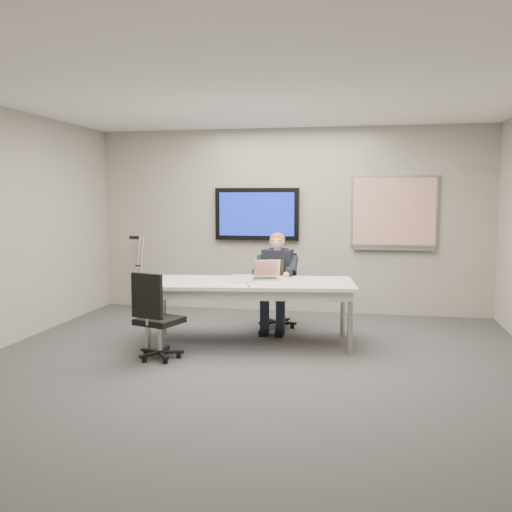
% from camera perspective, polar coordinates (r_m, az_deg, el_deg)
% --- Properties ---
extents(floor, '(6.00, 6.00, 0.02)m').
position_cam_1_polar(floor, '(6.03, -0.53, -11.02)').
color(floor, '#3C3C3F').
rests_on(floor, ground).
extents(ceiling, '(6.00, 6.00, 0.02)m').
position_cam_1_polar(ceiling, '(5.86, -0.56, 16.16)').
color(ceiling, white).
rests_on(ceiling, wall_back).
extents(wall_back, '(6.00, 0.02, 2.80)m').
position_cam_1_polar(wall_back, '(8.74, 3.39, 3.54)').
color(wall_back, gray).
rests_on(wall_back, ground).
extents(wall_front, '(6.00, 0.02, 2.80)m').
position_cam_1_polar(wall_front, '(2.91, -12.39, -1.19)').
color(wall_front, gray).
rests_on(wall_front, ground).
extents(conference_table, '(2.57, 1.34, 0.76)m').
position_cam_1_polar(conference_table, '(6.83, -0.56, -3.26)').
color(conference_table, white).
rests_on(conference_table, ground).
extents(tv_display, '(1.30, 0.09, 0.80)m').
position_cam_1_polar(tv_display, '(8.76, 0.09, 4.22)').
color(tv_display, black).
rests_on(tv_display, wall_back).
extents(whiteboard, '(1.25, 0.08, 1.10)m').
position_cam_1_polar(whiteboard, '(8.64, 13.64, 4.23)').
color(whiteboard, '#95989D').
rests_on(whiteboard, wall_back).
extents(office_chair_far, '(0.54, 0.54, 0.99)m').
position_cam_1_polar(office_chair_far, '(7.78, 2.28, -4.82)').
color(office_chair_far, black).
rests_on(office_chair_far, ground).
extents(office_chair_near, '(0.58, 0.58, 0.96)m').
position_cam_1_polar(office_chair_near, '(6.30, -9.84, -7.54)').
color(office_chair_near, black).
rests_on(office_chair_near, ground).
extents(seated_person, '(0.41, 0.70, 1.29)m').
position_cam_1_polar(seated_person, '(7.51, 1.95, -3.58)').
color(seated_person, '#1B222E').
rests_on(seated_person, office_chair_far).
extents(crutch, '(0.27, 0.68, 1.25)m').
position_cam_1_polar(crutch, '(9.20, -11.64, -1.48)').
color(crutch, '#A7AAAE').
rests_on(crutch, ground).
extents(laptop, '(0.38, 0.40, 0.23)m').
position_cam_1_polar(laptop, '(7.01, 0.98, -1.83)').
color(laptop, '#A8A8AB').
rests_on(laptop, conference_table).
extents(name_tent, '(0.26, 0.10, 0.10)m').
position_cam_1_polar(name_tent, '(6.67, -1.42, -2.29)').
color(name_tent, white).
rests_on(name_tent, conference_table).
extents(pen, '(0.07, 0.14, 0.01)m').
position_cam_1_polar(pen, '(6.43, -0.75, -2.99)').
color(pen, black).
rests_on(pen, conference_table).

